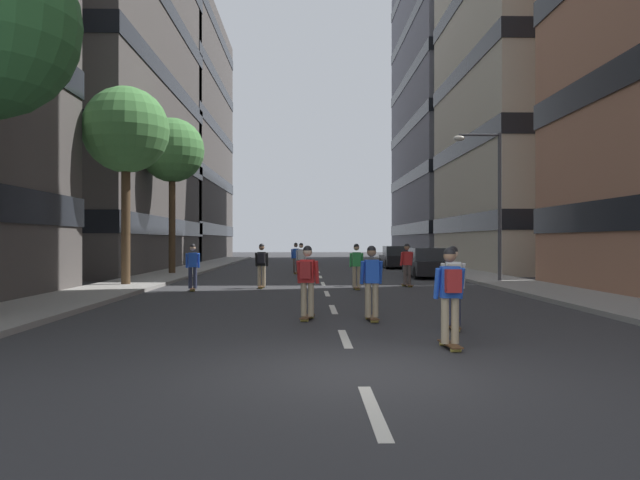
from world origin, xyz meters
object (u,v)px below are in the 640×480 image
at_px(skater_1, 453,282).
at_px(skater_9, 262,263).
at_px(street_tree_mid, 126,131).
at_px(skater_8, 407,263).
at_px(skater_0, 356,264).
at_px(parked_car_near, 427,264).
at_px(streetlamp_right, 491,190).
at_px(skater_2, 450,291).
at_px(street_tree_near, 172,151).
at_px(skater_3, 372,279).
at_px(skater_5, 307,278).
at_px(skater_4, 193,265).
at_px(skater_7, 301,258).
at_px(parked_car_mid, 396,258).
at_px(skater_6, 296,257).

xyz_separation_m(skater_1, skater_9, (-4.90, 11.42, 0.00)).
xyz_separation_m(street_tree_mid, skater_9, (5.53, -0.56, -5.32)).
bearing_deg(skater_8, skater_0, -148.53).
height_order(parked_car_near, streetlamp_right, streetlamp_right).
height_order(skater_1, skater_2, same).
bearing_deg(skater_9, skater_2, -72.61).
relative_size(parked_car_near, skater_1, 2.47).
relative_size(skater_0, skater_8, 1.00).
height_order(streetlamp_right, skater_2, streetlamp_right).
relative_size(street_tree_near, skater_3, 4.75).
xyz_separation_m(street_tree_mid, skater_8, (11.45, 0.07, -5.35)).
relative_size(parked_car_near, skater_9, 2.47).
bearing_deg(skater_2, street_tree_near, 113.30).
distance_m(parked_car_near, skater_5, 17.68).
bearing_deg(street_tree_mid, skater_4, -30.42).
xyz_separation_m(street_tree_mid, skater_4, (3.03, -1.78, -5.35)).
relative_size(street_tree_mid, skater_4, 4.49).
bearing_deg(street_tree_mid, skater_7, 44.35).
xyz_separation_m(skater_2, skater_9, (-4.29, 13.71, 0.00)).
xyz_separation_m(parked_car_mid, street_tree_mid, (-13.50, -16.95, 5.64)).
xyz_separation_m(streetlamp_right, skater_4, (-12.43, -3.51, -3.15)).
xyz_separation_m(street_tree_mid, skater_1, (10.43, -11.97, -5.32)).
xyz_separation_m(street_tree_mid, skater_3, (8.85, -10.53, -5.35)).
height_order(street_tree_mid, skater_8, street_tree_mid).
bearing_deg(skater_5, skater_0, 77.97).
relative_size(parked_car_near, skater_6, 2.47).
distance_m(parked_car_near, skater_6, 7.73).
height_order(parked_car_mid, skater_6, skater_6).
xyz_separation_m(parked_car_near, skater_8, (-2.05, -6.16, 0.29)).
bearing_deg(skater_9, skater_3, -71.60).
height_order(parked_car_mid, skater_7, skater_7).
bearing_deg(skater_5, skater_8, 68.39).
distance_m(street_tree_mid, skater_4, 6.40).
xyz_separation_m(streetlamp_right, skater_9, (-9.92, -2.29, -3.12)).
bearing_deg(skater_7, skater_1, -79.84).
distance_m(streetlamp_right, skater_4, 13.29).
height_order(streetlamp_right, skater_3, streetlamp_right).
bearing_deg(skater_2, skater_0, 92.48).
bearing_deg(street_tree_mid, skater_8, 0.33).
bearing_deg(skater_8, skater_3, -103.80).
bearing_deg(streetlamp_right, skater_0, -154.10).
height_order(parked_car_mid, skater_0, skater_0).
bearing_deg(skater_0, skater_5, -102.03).
xyz_separation_m(streetlamp_right, skater_8, (-4.00, -1.67, -3.15)).
relative_size(skater_2, skater_3, 1.00).
height_order(parked_car_mid, skater_4, skater_4).
height_order(street_tree_near, skater_6, street_tree_near).
relative_size(parked_car_mid, streetlamp_right, 0.68).
distance_m(skater_4, skater_9, 2.79).
bearing_deg(skater_6, skater_0, -77.25).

